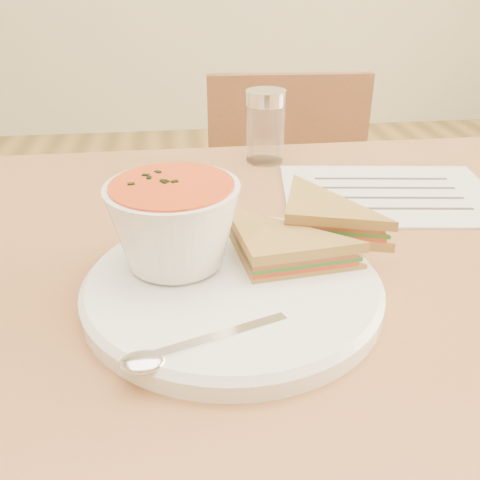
{
  "coord_description": "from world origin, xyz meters",
  "views": [
    {
      "loc": [
        -0.12,
        -0.54,
        1.05
      ],
      "look_at": [
        -0.06,
        -0.09,
        0.8
      ],
      "focal_mm": 40.0,
      "sensor_mm": 36.0,
      "label": 1
    }
  ],
  "objects": [
    {
      "name": "sandwich_half_a",
      "position": [
        -0.06,
        -0.12,
        0.78
      ],
      "size": [
        0.13,
        0.13,
        0.04
      ],
      "primitive_type": null,
      "rotation": [
        0.0,
        0.0,
        0.12
      ],
      "color": "#BC9542",
      "rests_on": "plate"
    },
    {
      "name": "soup_bowl",
      "position": [
        -0.13,
        -0.07,
        0.81
      ],
      "size": [
        0.16,
        0.16,
        0.09
      ],
      "primitive_type": null,
      "rotation": [
        0.0,
        0.0,
        0.25
      ],
      "color": "white",
      "rests_on": "plate"
    },
    {
      "name": "paper_menu",
      "position": [
        0.17,
        0.11,
        0.75
      ],
      "size": [
        0.32,
        0.25,
        0.0
      ],
      "primitive_type": null,
      "rotation": [
        0.0,
        0.0,
        -0.13
      ],
      "color": "white",
      "rests_on": "dining_table"
    },
    {
      "name": "chair_far",
      "position": [
        0.12,
        0.46,
        0.41
      ],
      "size": [
        0.39,
        0.39,
        0.82
      ],
      "primitive_type": null,
      "rotation": [
        0.0,
        0.0,
        3.08
      ],
      "color": "#5D2E1C",
      "rests_on": "floor"
    },
    {
      "name": "sandwich_half_b",
      "position": [
        -0.01,
        -0.06,
        0.8
      ],
      "size": [
        0.14,
        0.14,
        0.03
      ],
      "primitive_type": null,
      "rotation": [
        0.0,
        0.0,
        -0.29
      ],
      "color": "#BC9542",
      "rests_on": "plate"
    },
    {
      "name": "dining_table",
      "position": [
        0.0,
        0.0,
        0.38
      ],
      "size": [
        1.0,
        0.7,
        0.75
      ],
      "primitive_type": null,
      "color": "brown",
      "rests_on": "floor"
    },
    {
      "name": "condiment_shaker",
      "position": [
        0.02,
        0.27,
        0.81
      ],
      "size": [
        0.07,
        0.07,
        0.11
      ],
      "primitive_type": null,
      "rotation": [
        0.0,
        0.0,
        0.21
      ],
      "color": "silver",
      "rests_on": "dining_table"
    },
    {
      "name": "spoon",
      "position": [
        -0.1,
        -0.2,
        0.77
      ],
      "size": [
        0.18,
        0.1,
        0.01
      ],
      "primitive_type": null,
      "rotation": [
        0.0,
        0.0,
        0.36
      ],
      "color": "silver",
      "rests_on": "plate"
    },
    {
      "name": "plate",
      "position": [
        -0.07,
        -0.11,
        0.76
      ],
      "size": [
        0.3,
        0.3,
        0.02
      ],
      "primitive_type": null,
      "rotation": [
        0.0,
        0.0,
        0.05
      ],
      "color": "white",
      "rests_on": "dining_table"
    }
  ]
}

